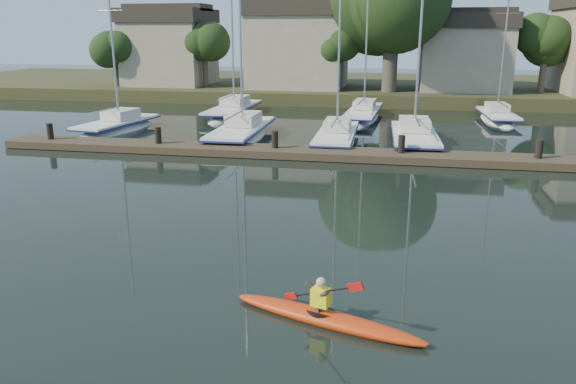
% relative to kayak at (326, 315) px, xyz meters
% --- Properties ---
extents(ground, '(160.00, 160.00, 0.00)m').
position_rel_kayak_xyz_m(ground, '(-1.45, 1.66, -0.17)').
color(ground, black).
rests_on(ground, ground).
extents(kayak, '(4.32, 1.88, 1.39)m').
position_rel_kayak_xyz_m(kayak, '(0.00, 0.00, 0.00)').
color(kayak, '#BE430E').
rests_on(kayak, ground).
extents(dock, '(34.00, 2.00, 1.80)m').
position_rel_kayak_xyz_m(dock, '(-1.45, 15.66, 0.04)').
color(dock, '#413625').
rests_on(dock, ground).
extents(sailboat_0, '(3.20, 7.89, 12.17)m').
position_rel_kayak_xyz_m(sailboat_0, '(-15.28, 20.68, -0.37)').
color(sailboat_0, white).
rests_on(sailboat_0, ground).
extents(sailboat_1, '(2.47, 9.52, 15.51)m').
position_rel_kayak_xyz_m(sailboat_1, '(-7.25, 19.70, -0.38)').
color(sailboat_1, white).
rests_on(sailboat_1, ground).
extents(sailboat_2, '(2.17, 8.79, 14.50)m').
position_rel_kayak_xyz_m(sailboat_2, '(-1.88, 19.57, -0.35)').
color(sailboat_2, white).
rests_on(sailboat_2, ground).
extents(sailboat_3, '(2.65, 8.94, 14.29)m').
position_rel_kayak_xyz_m(sailboat_3, '(2.24, 19.69, -0.38)').
color(sailboat_3, white).
rests_on(sailboat_3, ground).
extents(sailboat_5, '(2.41, 9.77, 16.12)m').
position_rel_kayak_xyz_m(sailboat_5, '(-10.18, 28.12, -0.37)').
color(sailboat_5, white).
rests_on(sailboat_5, ground).
extents(sailboat_6, '(2.58, 9.91, 15.60)m').
position_rel_kayak_xyz_m(sailboat_6, '(-0.99, 28.64, -0.35)').
color(sailboat_6, white).
rests_on(sailboat_6, ground).
extents(sailboat_7, '(2.25, 7.52, 12.01)m').
position_rel_kayak_xyz_m(sailboat_7, '(7.94, 29.16, -0.35)').
color(sailboat_7, white).
rests_on(sailboat_7, ground).
extents(shore, '(90.00, 25.25, 12.75)m').
position_rel_kayak_xyz_m(shore, '(0.16, 41.95, 3.06)').
color(shore, '#31381C').
rests_on(shore, ground).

